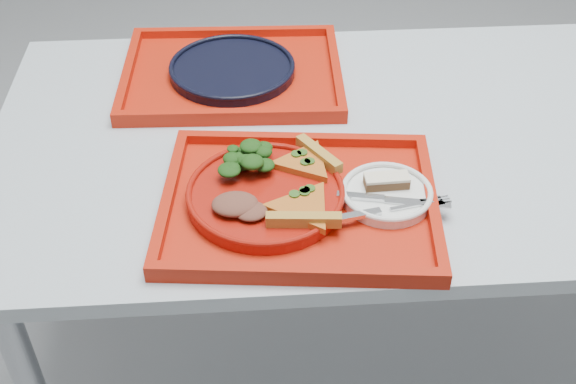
% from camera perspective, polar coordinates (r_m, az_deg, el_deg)
% --- Properties ---
extents(ground, '(10.00, 10.00, 0.00)m').
position_cam_1_polar(ground, '(1.92, 7.37, -13.66)').
color(ground, gray).
rests_on(ground, ground).
extents(table, '(1.60, 0.80, 0.75)m').
position_cam_1_polar(table, '(1.44, 9.60, 2.47)').
color(table, '#A5B1B9').
rests_on(table, ground).
extents(tray_main, '(0.48, 0.39, 0.01)m').
position_cam_1_polar(tray_main, '(1.19, 0.89, -1.07)').
color(tray_main, '#B11B09').
rests_on(tray_main, table).
extents(tray_far, '(0.46, 0.37, 0.01)m').
position_cam_1_polar(tray_far, '(1.53, -4.40, 9.13)').
color(tray_far, '#B11B09').
rests_on(tray_far, table).
extents(dinner_plate, '(0.26, 0.26, 0.02)m').
position_cam_1_polar(dinner_plate, '(1.19, -1.78, -0.33)').
color(dinner_plate, '#98140A').
rests_on(dinner_plate, tray_main).
extents(side_plate, '(0.15, 0.15, 0.01)m').
position_cam_1_polar(side_plate, '(1.20, 7.79, -0.28)').
color(side_plate, white).
rests_on(side_plate, tray_main).
extents(navy_plate, '(0.26, 0.26, 0.02)m').
position_cam_1_polar(navy_plate, '(1.53, -4.43, 9.58)').
color(navy_plate, black).
rests_on(navy_plate, tray_far).
extents(pizza_slice_a, '(0.13, 0.14, 0.02)m').
position_cam_1_polar(pizza_slice_a, '(1.14, 1.24, -1.08)').
color(pizza_slice_a, gold).
rests_on(pizza_slice_a, dinner_plate).
extents(pizza_slice_b, '(0.16, 0.16, 0.02)m').
position_cam_1_polar(pizza_slice_b, '(1.23, 1.34, 2.49)').
color(pizza_slice_b, gold).
rests_on(pizza_slice_b, dinner_plate).
extents(salad_heap, '(0.09, 0.08, 0.04)m').
position_cam_1_polar(salad_heap, '(1.23, -2.90, 2.91)').
color(salad_heap, black).
rests_on(salad_heap, dinner_plate).
extents(meat_portion, '(0.08, 0.06, 0.02)m').
position_cam_1_polar(meat_portion, '(1.15, -4.21, -0.96)').
color(meat_portion, brown).
rests_on(meat_portion, dinner_plate).
extents(dessert_bar, '(0.07, 0.03, 0.02)m').
position_cam_1_polar(dessert_bar, '(1.21, 7.80, 0.87)').
color(dessert_bar, '#512B1B').
rests_on(dessert_bar, side_plate).
extents(knife, '(0.18, 0.05, 0.01)m').
position_cam_1_polar(knife, '(1.18, 8.35, -0.60)').
color(knife, silver).
rests_on(knife, side_plate).
extents(fork, '(0.19, 0.06, 0.01)m').
position_cam_1_polar(fork, '(1.16, 8.00, -1.37)').
color(fork, silver).
rests_on(fork, side_plate).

